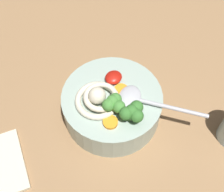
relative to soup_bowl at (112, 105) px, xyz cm
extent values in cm
cube|color=#936D47|center=(-1.16, -2.00, -5.58)|extent=(107.78, 107.78, 4.07)
cylinder|color=#9EB2A3|center=(0.00, 0.00, -0.11)|extent=(20.08, 20.08, 6.86)
cylinder|color=gold|center=(0.00, 0.00, 0.16)|extent=(17.67, 17.67, 6.31)
torus|color=beige|center=(-2.91, 1.08, 3.92)|extent=(8.72, 8.72, 1.20)
torus|color=beige|center=(-2.35, 0.71, 4.88)|extent=(9.34, 9.34, 1.08)
sphere|color=beige|center=(-2.91, 1.08, 5.48)|extent=(3.38, 3.38, 3.38)
ellipsoid|color=#B7B7BC|center=(1.65, -3.10, 4.11)|extent=(7.36, 6.71, 1.60)
cylinder|color=#B7B7BC|center=(5.18, -9.72, 4.11)|extent=(7.77, 13.61, 0.80)
ellipsoid|color=#B2190F|center=(3.05, 2.52, 4.12)|extent=(3.60, 3.24, 1.62)
cylinder|color=#7A9E60|center=(-1.03, -6.00, 4.00)|extent=(1.28, 1.28, 1.37)
sphere|color=#38752D|center=(-1.03, -6.00, 5.94)|extent=(2.51, 2.51, 2.51)
sphere|color=#38752D|center=(0.22, -6.00, 5.71)|extent=(2.51, 2.51, 2.51)
sphere|color=#38752D|center=(-2.18, -5.54, 5.82)|extent=(2.51, 2.51, 2.51)
sphere|color=#38752D|center=(-1.03, -7.25, 5.76)|extent=(2.51, 2.51, 2.51)
cylinder|color=#7A9E60|center=(-1.93, -2.41, 3.97)|extent=(1.22, 1.22, 1.31)
sphere|color=#478938|center=(-1.93, -2.41, 5.82)|extent=(2.40, 2.40, 2.40)
sphere|color=#478938|center=(-0.73, -2.41, 5.60)|extent=(2.40, 2.40, 2.40)
sphere|color=#478938|center=(-3.02, -1.98, 5.71)|extent=(2.40, 2.40, 2.40)
sphere|color=#478938|center=(-1.93, -3.61, 5.65)|extent=(2.40, 2.40, 2.40)
cylinder|color=orange|center=(-4.55, -3.96, 3.65)|extent=(2.79, 2.79, 0.67)
cylinder|color=orange|center=(2.17, -0.41, 3.63)|extent=(2.74, 2.74, 0.63)
camera|label=1|loc=(-22.98, -22.17, 51.49)|focal=47.35mm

